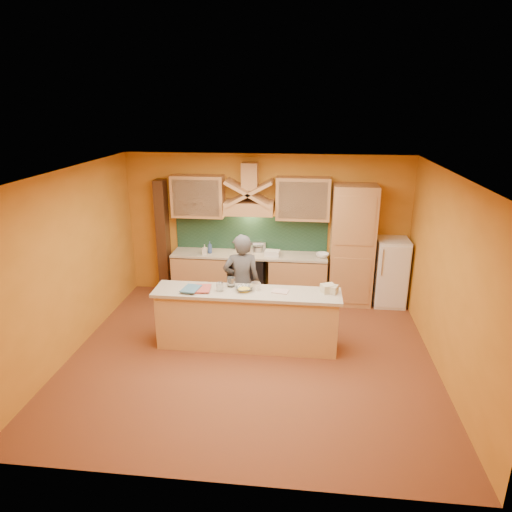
# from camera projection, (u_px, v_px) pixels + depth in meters

# --- Properties ---
(floor) EXTENTS (5.50, 5.00, 0.01)m
(floor) POSITION_uv_depth(u_px,v_px,m) (251.00, 355.00, 7.03)
(floor) COLOR brown
(floor) RESTS_ON ground
(ceiling) EXTENTS (5.50, 5.00, 0.01)m
(ceiling) POSITION_uv_depth(u_px,v_px,m) (250.00, 173.00, 6.14)
(ceiling) COLOR white
(ceiling) RESTS_ON wall_back
(wall_back) EXTENTS (5.50, 0.02, 2.80)m
(wall_back) POSITION_uv_depth(u_px,v_px,m) (266.00, 226.00, 8.94)
(wall_back) COLOR orange
(wall_back) RESTS_ON floor
(wall_front) EXTENTS (5.50, 0.02, 2.80)m
(wall_front) POSITION_uv_depth(u_px,v_px,m) (218.00, 364.00, 4.23)
(wall_front) COLOR orange
(wall_front) RESTS_ON floor
(wall_left) EXTENTS (0.02, 5.00, 2.80)m
(wall_left) POSITION_uv_depth(u_px,v_px,m) (70.00, 264.00, 6.87)
(wall_left) COLOR orange
(wall_left) RESTS_ON floor
(wall_right) EXTENTS (0.02, 5.00, 2.80)m
(wall_right) POSITION_uv_depth(u_px,v_px,m) (448.00, 278.00, 6.30)
(wall_right) COLOR orange
(wall_right) RESTS_ON floor
(base_cabinet_left) EXTENTS (1.10, 0.60, 0.86)m
(base_cabinet_left) POSITION_uv_depth(u_px,v_px,m) (202.00, 275.00, 9.10)
(base_cabinet_left) COLOR tan
(base_cabinet_left) RESTS_ON floor
(base_cabinet_right) EXTENTS (1.10, 0.60, 0.86)m
(base_cabinet_right) POSITION_uv_depth(u_px,v_px,m) (298.00, 279.00, 8.90)
(base_cabinet_right) COLOR tan
(base_cabinet_right) RESTS_ON floor
(counter_top) EXTENTS (3.00, 0.62, 0.04)m
(counter_top) POSITION_uv_depth(u_px,v_px,m) (249.00, 255.00, 8.85)
(counter_top) COLOR #B7AE9B
(counter_top) RESTS_ON base_cabinet_left
(stove) EXTENTS (0.60, 0.58, 0.90)m
(stove) POSITION_uv_depth(u_px,v_px,m) (249.00, 276.00, 8.99)
(stove) COLOR black
(stove) RESTS_ON floor
(backsplash) EXTENTS (3.00, 0.03, 0.70)m
(backsplash) POSITION_uv_depth(u_px,v_px,m) (251.00, 233.00, 9.00)
(backsplash) COLOR #193829
(backsplash) RESTS_ON wall_back
(range_hood) EXTENTS (0.92, 0.50, 0.24)m
(range_hood) POSITION_uv_depth(u_px,v_px,m) (249.00, 208.00, 8.60)
(range_hood) COLOR tan
(range_hood) RESTS_ON wall_back
(hood_chimney) EXTENTS (0.30, 0.30, 0.50)m
(hood_chimney) POSITION_uv_depth(u_px,v_px,m) (250.00, 176.00, 8.51)
(hood_chimney) COLOR tan
(hood_chimney) RESTS_ON wall_back
(upper_cabinet_left) EXTENTS (1.00, 0.35, 0.80)m
(upper_cabinet_left) POSITION_uv_depth(u_px,v_px,m) (198.00, 196.00, 8.72)
(upper_cabinet_left) COLOR tan
(upper_cabinet_left) RESTS_ON wall_back
(upper_cabinet_right) EXTENTS (1.00, 0.35, 0.80)m
(upper_cabinet_right) POSITION_uv_depth(u_px,v_px,m) (303.00, 199.00, 8.51)
(upper_cabinet_right) COLOR tan
(upper_cabinet_right) RESTS_ON wall_back
(pantry_column) EXTENTS (0.80, 0.60, 2.30)m
(pantry_column) POSITION_uv_depth(u_px,v_px,m) (352.00, 246.00, 8.56)
(pantry_column) COLOR tan
(pantry_column) RESTS_ON floor
(fridge) EXTENTS (0.58, 0.60, 1.30)m
(fridge) POSITION_uv_depth(u_px,v_px,m) (390.00, 272.00, 8.64)
(fridge) COLOR white
(fridge) RESTS_ON floor
(trim_column_left) EXTENTS (0.20, 0.30, 2.30)m
(trim_column_left) POSITION_uv_depth(u_px,v_px,m) (163.00, 237.00, 9.09)
(trim_column_left) COLOR #472816
(trim_column_left) RESTS_ON floor
(island_body) EXTENTS (2.80, 0.55, 0.88)m
(island_body) POSITION_uv_depth(u_px,v_px,m) (247.00, 321.00, 7.19)
(island_body) COLOR #E2B374
(island_body) RESTS_ON floor
(island_top) EXTENTS (2.90, 0.62, 0.05)m
(island_top) POSITION_uv_depth(u_px,v_px,m) (247.00, 293.00, 7.03)
(island_top) COLOR #B7AE9B
(island_top) RESTS_ON island_body
(person) EXTENTS (0.69, 0.52, 1.70)m
(person) POSITION_uv_depth(u_px,v_px,m) (242.00, 283.00, 7.59)
(person) COLOR #4C4C51
(person) RESTS_ON floor
(pot_large) EXTENTS (0.32, 0.32, 0.15)m
(pot_large) POSITION_uv_depth(u_px,v_px,m) (247.00, 251.00, 8.80)
(pot_large) COLOR silver
(pot_large) RESTS_ON stove
(pot_small) EXTENTS (0.26, 0.26, 0.13)m
(pot_small) POSITION_uv_depth(u_px,v_px,m) (258.00, 249.00, 8.95)
(pot_small) COLOR silver
(pot_small) RESTS_ON stove
(soap_bottle_a) EXTENTS (0.10, 0.10, 0.20)m
(soap_bottle_a) POSITION_uv_depth(u_px,v_px,m) (205.00, 250.00, 8.75)
(soap_bottle_a) COLOR silver
(soap_bottle_a) RESTS_ON counter_top
(soap_bottle_b) EXTENTS (0.09, 0.10, 0.24)m
(soap_bottle_b) POSITION_uv_depth(u_px,v_px,m) (210.00, 247.00, 8.84)
(soap_bottle_b) COLOR #324C8B
(soap_bottle_b) RESTS_ON counter_top
(bowl_back) EXTENTS (0.29, 0.29, 0.08)m
(bowl_back) POSITION_uv_depth(u_px,v_px,m) (322.00, 255.00, 8.62)
(bowl_back) COLOR white
(bowl_back) RESTS_ON counter_top
(dish_rack) EXTENTS (0.29, 0.24, 0.10)m
(dish_rack) POSITION_uv_depth(u_px,v_px,m) (272.00, 253.00, 8.72)
(dish_rack) COLOR white
(dish_rack) RESTS_ON counter_top
(book_lower) EXTENTS (0.28, 0.36, 0.03)m
(book_lower) POSITION_uv_depth(u_px,v_px,m) (194.00, 289.00, 7.07)
(book_lower) COLOR #B34840
(book_lower) RESTS_ON island_top
(book_upper) EXTENTS (0.30, 0.37, 0.03)m
(book_upper) POSITION_uv_depth(u_px,v_px,m) (184.00, 288.00, 7.06)
(book_upper) COLOR teal
(book_upper) RESTS_ON island_top
(jar_large) EXTENTS (0.16, 0.16, 0.15)m
(jar_large) POSITION_uv_depth(u_px,v_px,m) (231.00, 282.00, 7.18)
(jar_large) COLOR silver
(jar_large) RESTS_ON island_top
(jar_small) EXTENTS (0.11, 0.11, 0.13)m
(jar_small) POSITION_uv_depth(u_px,v_px,m) (220.00, 287.00, 7.02)
(jar_small) COLOR silver
(jar_small) RESTS_ON island_top
(kitchen_scale) EXTENTS (0.16, 0.16, 0.10)m
(kitchen_scale) POSITION_uv_depth(u_px,v_px,m) (255.00, 286.00, 7.07)
(kitchen_scale) COLOR white
(kitchen_scale) RESTS_ON island_top
(mixing_bowl) EXTENTS (0.34, 0.34, 0.06)m
(mixing_bowl) POSITION_uv_depth(u_px,v_px,m) (244.00, 289.00, 7.03)
(mixing_bowl) COLOR silver
(mixing_bowl) RESTS_ON island_top
(cloth) EXTENTS (0.27, 0.22, 0.02)m
(cloth) POSITION_uv_depth(u_px,v_px,m) (280.00, 291.00, 7.00)
(cloth) COLOR beige
(cloth) RESTS_ON island_top
(grocery_bag_a) EXTENTS (0.25, 0.23, 0.13)m
(grocery_bag_a) POSITION_uv_depth(u_px,v_px,m) (328.00, 288.00, 6.97)
(grocery_bag_a) COLOR beige
(grocery_bag_a) RESTS_ON island_top
(grocery_bag_b) EXTENTS (0.24, 0.21, 0.12)m
(grocery_bag_b) POSITION_uv_depth(u_px,v_px,m) (331.00, 289.00, 6.96)
(grocery_bag_b) COLOR beige
(grocery_bag_b) RESTS_ON island_top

